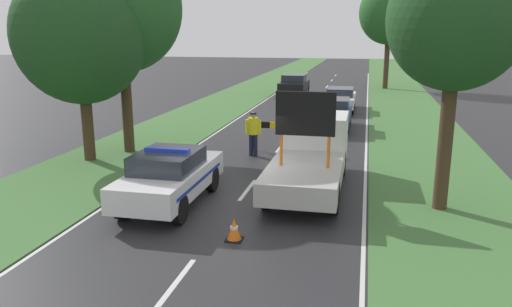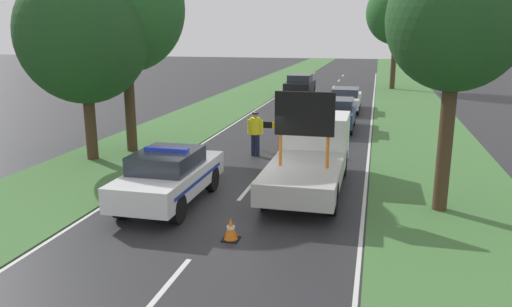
{
  "view_description": "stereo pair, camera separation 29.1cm",
  "coord_description": "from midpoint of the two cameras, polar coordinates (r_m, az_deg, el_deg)",
  "views": [
    {
      "loc": [
        3.46,
        -13.45,
        4.8
      ],
      "look_at": [
        0.2,
        1.28,
        1.1
      ],
      "focal_mm": 35.0,
      "sensor_mm": 36.0,
      "label": 1
    },
    {
      "loc": [
        3.74,
        -13.38,
        4.8
      ],
      "look_at": [
        0.2,
        1.28,
        1.1
      ],
      "focal_mm": 35.0,
      "sensor_mm": 36.0,
      "label": 2
    }
  ],
  "objects": [
    {
      "name": "queued_car_sedan_black",
      "position": [
        38.26,
        4.16,
        7.8
      ],
      "size": [
        1.91,
        4.08,
        1.65
      ],
      "rotation": [
        0.0,
        0.0,
        3.14
      ],
      "color": "black",
      "rests_on": "ground"
    },
    {
      "name": "work_truck",
      "position": [
        15.93,
        5.79,
        0.08
      ],
      "size": [
        2.1,
        6.11,
        3.19
      ],
      "rotation": [
        0.0,
        0.0,
        3.16
      ],
      "color": "white",
      "rests_on": "ground"
    },
    {
      "name": "roadside_tree_near_left",
      "position": [
        14.0,
        21.37,
        14.01
      ],
      "size": [
        3.52,
        3.52,
        6.96
      ],
      "color": "#42301E",
      "rests_on": "ground"
    },
    {
      "name": "traffic_cone_near_police",
      "position": [
        20.01,
        5.8,
        0.54
      ],
      "size": [
        0.35,
        0.35,
        0.49
      ],
      "color": "black",
      "rests_on": "ground"
    },
    {
      "name": "pedestrian_civilian",
      "position": [
        19.63,
        4.15,
        2.36
      ],
      "size": [
        0.57,
        0.36,
        1.58
      ],
      "rotation": [
        0.0,
        0.0,
        0.11
      ],
      "color": "#232326",
      "rests_on": "ground"
    },
    {
      "name": "roadside_tree_mid_right",
      "position": [
        19.61,
        -19.85,
        12.61
      ],
      "size": [
        4.77,
        4.77,
        7.19
      ],
      "color": "#42301E",
      "rests_on": "ground"
    },
    {
      "name": "queued_car_van_white",
      "position": [
        31.57,
        9.35,
        6.23
      ],
      "size": [
        1.77,
        4.62,
        1.42
      ],
      "rotation": [
        0.0,
        0.0,
        3.14
      ],
      "color": "silver",
      "rests_on": "ground"
    },
    {
      "name": "traffic_cone_centre_front",
      "position": [
        11.88,
        -3.23,
        -8.65
      ],
      "size": [
        0.39,
        0.39,
        0.55
      ],
      "color": "black",
      "rests_on": "ground"
    },
    {
      "name": "police_officer",
      "position": [
        19.56,
        -0.75,
        2.71
      ],
      "size": [
        0.63,
        0.4,
        1.76
      ],
      "rotation": [
        0.0,
        0.0,
        3.41
      ],
      "color": "#191E38",
      "rests_on": "ground"
    },
    {
      "name": "grass_verge_left",
      "position": [
        35.09,
        -3.51,
        5.91
      ],
      "size": [
        4.61,
        120.0,
        0.03
      ],
      "color": "#427038",
      "rests_on": "ground"
    },
    {
      "name": "ground_plane",
      "position": [
        14.69,
        -2.41,
        -5.29
      ],
      "size": [
        160.0,
        160.0,
        0.0
      ],
      "primitive_type": "plane",
      "color": "#28282B"
    },
    {
      "name": "roadside_tree_near_right",
      "position": [
        44.41,
        14.82,
        15.28
      ],
      "size": [
        4.99,
        4.99,
        8.96
      ],
      "color": "#42301E",
      "rests_on": "ground"
    },
    {
      "name": "queued_car_hatch_blue",
      "position": [
        25.37,
        8.47,
        4.58
      ],
      "size": [
        1.73,
        4.18,
        1.56
      ],
      "rotation": [
        0.0,
        0.0,
        3.14
      ],
      "color": "navy",
      "rests_on": "ground"
    },
    {
      "name": "police_car",
      "position": [
        14.32,
        -10.37,
        -2.56
      ],
      "size": [
        1.82,
        4.57,
        1.67
      ],
      "rotation": [
        0.0,
        0.0,
        0.04
      ],
      "color": "white",
      "rests_on": "ground"
    },
    {
      "name": "road_barrier",
      "position": [
        20.4,
        2.57,
        2.99
      ],
      "size": [
        2.96,
        0.08,
        1.19
      ],
      "rotation": [
        0.0,
        0.0,
        -0.08
      ],
      "color": "black",
      "rests_on": "ground"
    },
    {
      "name": "lane_markings",
      "position": [
        28.29,
        5.0,
        3.97
      ],
      "size": [
        7.25,
        65.75,
        0.01
      ],
      "color": "silver",
      "rests_on": "ground"
    },
    {
      "name": "grass_verge_right",
      "position": [
        33.84,
        16.46,
        5.09
      ],
      "size": [
        4.61,
        120.0,
        0.03
      ],
      "color": "#427038",
      "rests_on": "ground"
    },
    {
      "name": "roadside_tree_mid_left",
      "position": [
        20.6,
        -15.59,
        15.67
      ],
      "size": [
        4.68,
        4.68,
        8.13
      ],
      "color": "#42301E",
      "rests_on": "ground"
    }
  ]
}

